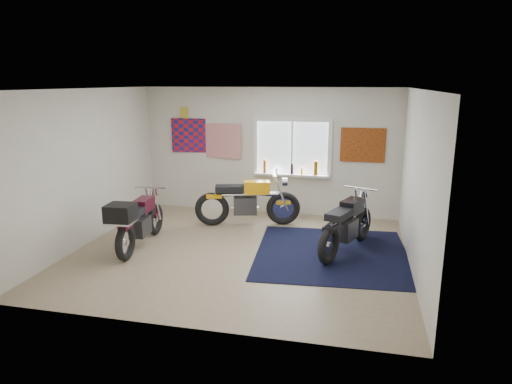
% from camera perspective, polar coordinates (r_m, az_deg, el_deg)
% --- Properties ---
extents(ground, '(5.50, 5.50, 0.00)m').
position_cam_1_polar(ground, '(7.79, -2.04, -7.52)').
color(ground, '#9E896B').
rests_on(ground, ground).
extents(room_shell, '(5.50, 5.50, 5.50)m').
position_cam_1_polar(room_shell, '(7.36, -2.15, 4.47)').
color(room_shell, white).
rests_on(room_shell, ground).
extents(navy_rug, '(2.70, 2.79, 0.01)m').
position_cam_1_polar(navy_rug, '(7.82, 9.45, -7.59)').
color(navy_rug, black).
rests_on(navy_rug, ground).
extents(window_assembly, '(1.66, 0.17, 1.26)m').
position_cam_1_polar(window_assembly, '(9.69, 4.52, 5.06)').
color(window_assembly, white).
rests_on(window_assembly, room_shell).
extents(oil_bottles, '(1.17, 0.09, 0.30)m').
position_cam_1_polar(oil_bottles, '(9.67, 4.88, 2.98)').
color(oil_bottles, '#8D4614').
rests_on(oil_bottles, window_assembly).
extents(flag_display, '(1.60, 0.10, 1.17)m').
position_cam_1_polar(flag_display, '(10.24, -8.98, 9.79)').
color(flag_display, red).
rests_on(flag_display, room_shell).
extents(triumph_poster, '(0.90, 0.03, 0.70)m').
position_cam_1_polar(triumph_poster, '(9.58, 13.21, 5.73)').
color(triumph_poster, '#A54C14').
rests_on(triumph_poster, room_shell).
extents(yellow_triumph, '(2.07, 0.79, 1.06)m').
position_cam_1_polar(yellow_triumph, '(9.09, -1.10, -1.31)').
color(yellow_triumph, black).
rests_on(yellow_triumph, ground).
extents(black_chrome_bike, '(0.91, 1.89, 1.02)m').
position_cam_1_polar(black_chrome_bike, '(7.85, 11.27, -4.17)').
color(black_chrome_bike, black).
rests_on(black_chrome_bike, navy_rug).
extents(maroon_tourer, '(0.59, 1.91, 0.97)m').
position_cam_1_polar(maroon_tourer, '(8.02, -14.66, -3.54)').
color(maroon_tourer, black).
rests_on(maroon_tourer, ground).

